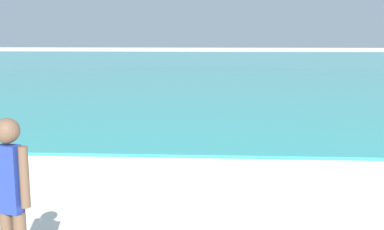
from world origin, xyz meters
TOP-DOWN VIEW (x-y plane):
  - water at (0.00, 42.67)m, footprint 160.00×60.00m
  - person_standing at (-1.87, 7.97)m, footprint 0.34×0.20m

SIDE VIEW (x-z plane):
  - water at x=0.00m, z-range 0.00..0.06m
  - person_standing at x=-1.87m, z-range 0.10..1.64m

